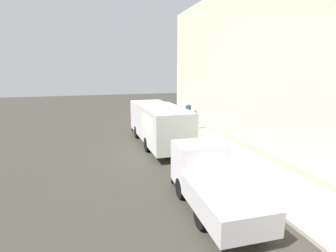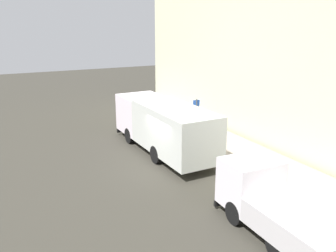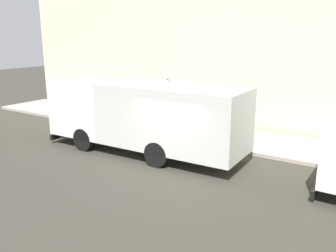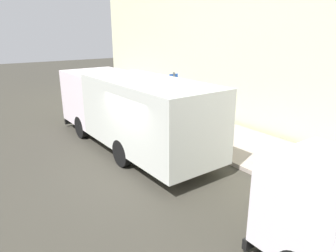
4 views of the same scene
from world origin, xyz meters
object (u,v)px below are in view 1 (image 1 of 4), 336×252
Objects in this scene: pedestrian_walking at (195,119)px; traffic_cone_orange at (180,127)px; street_sign_post at (188,119)px; large_utility_truck at (158,122)px; small_flatbed_truck at (210,181)px.

pedestrian_walking is 2.45× the size of traffic_cone_orange.
street_sign_post is at bearing -93.79° from traffic_cone_orange.
large_utility_truck is 1.63× the size of small_flatbed_truck.
street_sign_post is at bearing 9.17° from large_utility_truck.
large_utility_truck is 8.91m from small_flatbed_truck.
small_flatbed_truck is 9.70m from street_sign_post.
small_flatbed_truck is 3.10× the size of pedestrian_walking.
small_flatbed_truck is at bearing -102.92° from traffic_cone_orange.
pedestrian_walking reaches higher than traffic_cone_orange.
large_utility_truck reaches higher than traffic_cone_orange.
small_flatbed_truck reaches higher than pedestrian_walking.
street_sign_post is (2.55, 9.34, 0.63)m from small_flatbed_truck.
large_utility_truck is at bearing -131.37° from traffic_cone_orange.
small_flatbed_truck is at bearing 72.28° from pedestrian_walking.
large_utility_truck reaches higher than street_sign_post.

